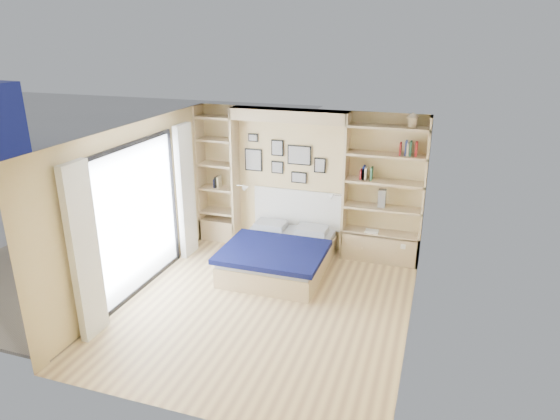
% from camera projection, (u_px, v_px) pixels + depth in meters
% --- Properties ---
extents(ground, '(4.50, 4.50, 0.00)m').
position_uv_depth(ground, '(265.00, 307.00, 7.14)').
color(ground, '#E2C484').
rests_on(ground, ground).
extents(room_shell, '(4.50, 4.50, 4.50)m').
position_uv_depth(room_shell, '(273.00, 200.00, 8.25)').
color(room_shell, '#D4BA80').
rests_on(room_shell, ground).
extents(bed, '(1.61, 2.01, 1.07)m').
position_uv_depth(bed, '(280.00, 254.00, 8.20)').
color(bed, beige).
rests_on(bed, ground).
extents(photo_gallery, '(1.48, 0.02, 0.82)m').
position_uv_depth(photo_gallery, '(283.00, 159.00, 8.71)').
color(photo_gallery, black).
rests_on(photo_gallery, ground).
extents(reading_lamps, '(1.92, 0.12, 0.15)m').
position_uv_depth(reading_lamps, '(287.00, 191.00, 8.64)').
color(reading_lamps, silver).
rests_on(reading_lamps, ground).
extents(shelf_decor, '(3.52, 0.23, 2.03)m').
position_uv_depth(shelf_decor, '(370.00, 164.00, 8.09)').
color(shelf_decor, '#AB1F28').
rests_on(shelf_decor, ground).
extents(deck, '(3.20, 4.00, 0.05)m').
position_uv_depth(deck, '(59.00, 271.00, 8.20)').
color(deck, '#736554').
rests_on(deck, ground).
extents(deck_chair, '(0.52, 0.78, 0.75)m').
position_uv_depth(deck_chair, '(82.00, 261.00, 7.75)').
color(deck_chair, tan).
rests_on(deck_chair, ground).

